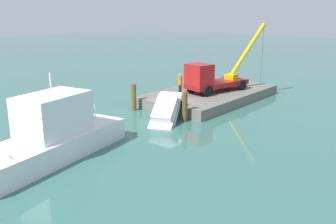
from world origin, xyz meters
The scene contains 9 objects.
ground centered at (0.00, 0.00, 0.00)m, with size 200.00×200.00×0.00m, color #386B60.
dock centered at (-6.22, 0.00, 0.44)m, with size 13.50×7.58×0.89m, color slate.
crane_truck centered at (-5.63, 0.56, 2.25)m, with size 7.85×4.37×6.25m.
dock_worker centered at (-3.51, -1.43, 1.81)m, with size 0.34×0.34×1.80m.
salvaged_car centered at (2.33, 1.72, 0.72)m, with size 4.83×3.53×3.00m.
moored_yacht centered at (13.31, 1.48, 0.61)m, with size 12.53×5.46×6.33m.
piling_near centered at (1.24, -2.70, 1.13)m, with size 0.43×0.43×2.27m, color brown.
piling_mid centered at (1.28, 0.29, 0.85)m, with size 0.40×0.40×1.71m, color brown.
piling_far centered at (1.08, 2.63, 1.13)m, with size 0.41×0.41×2.27m, color brown.
Camera 1 is at (23.01, 19.36, 8.23)m, focal length 39.88 mm.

